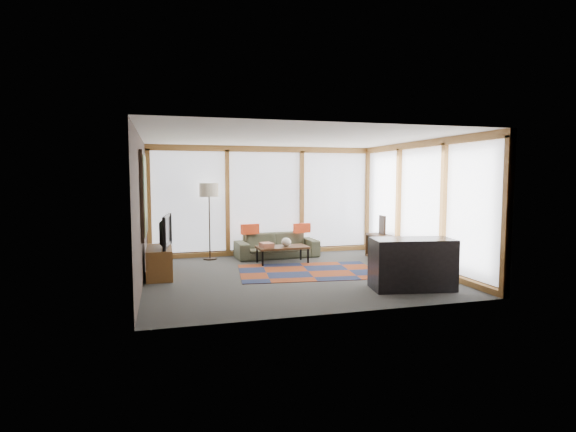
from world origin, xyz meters
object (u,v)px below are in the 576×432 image
object	(u,v)px
bar_counter	(412,264)
coffee_table	(282,255)
floor_lamp	(209,221)
television	(161,231)
bookshelf	(396,251)
tv_console	(160,262)
sofa	(277,245)

from	to	relation	value
bar_counter	coffee_table	bearing A→B (deg)	127.65
floor_lamp	television	bearing A→B (deg)	-124.41
bookshelf	floor_lamp	bearing A→B (deg)	157.18
bar_counter	tv_console	bearing A→B (deg)	162.06
floor_lamp	bookshelf	size ratio (longest dim) A/B	0.79
floor_lamp	coffee_table	bearing A→B (deg)	-30.10
floor_lamp	bookshelf	bearing A→B (deg)	-22.82
tv_console	television	xyz separation A→B (m)	(0.05, 0.02, 0.58)
sofa	television	size ratio (longest dim) A/B	1.81
tv_console	bookshelf	bearing A→B (deg)	-0.66
sofa	floor_lamp	xyz separation A→B (m)	(-1.54, 0.12, 0.59)
coffee_table	bar_counter	xyz separation A→B (m)	(1.50, -2.78, 0.24)
bar_counter	television	bearing A→B (deg)	161.52
floor_lamp	bookshelf	xyz separation A→B (m)	(3.81, -1.60, -0.59)
bar_counter	bookshelf	bearing A→B (deg)	77.14
bookshelf	tv_console	distance (m)	4.90
sofa	bookshelf	xyz separation A→B (m)	(2.27, -1.48, -0.01)
floor_lamp	coffee_table	xyz separation A→B (m)	(1.48, -0.86, -0.68)
bookshelf	bar_counter	world-z (taller)	bar_counter
sofa	bar_counter	world-z (taller)	bar_counter
coffee_table	tv_console	xyz separation A→B (m)	(-2.57, -0.69, 0.09)
television	bar_counter	bearing A→B (deg)	-110.64
sofa	bookshelf	size ratio (longest dim) A/B	0.87
television	bar_counter	xyz separation A→B (m)	(4.03, -2.12, -0.43)
floor_lamp	tv_console	world-z (taller)	floor_lamp
sofa	television	bearing A→B (deg)	-154.43
floor_lamp	television	world-z (taller)	floor_lamp
television	coffee_table	bearing A→B (deg)	-68.13
floor_lamp	coffee_table	distance (m)	1.84
floor_lamp	bar_counter	bearing A→B (deg)	-50.65
bookshelf	television	distance (m)	4.89
television	bar_counter	size ratio (longest dim) A/B	0.79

